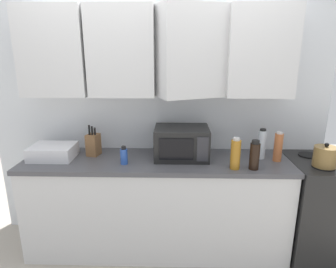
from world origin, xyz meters
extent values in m
cube|color=white|center=(0.00, 0.03, 1.30)|extent=(3.24, 0.06, 2.60)
cube|color=silver|center=(-0.88, -0.15, 1.83)|extent=(0.56, 0.33, 0.75)
cube|color=silver|center=(-0.29, -0.15, 1.83)|extent=(0.56, 0.33, 0.75)
cube|color=silver|center=(0.29, -0.20, 1.83)|extent=(0.65, 0.52, 0.75)
cube|color=silver|center=(0.88, -0.15, 1.83)|extent=(0.56, 0.33, 0.75)
cube|color=silver|center=(0.00, -0.30, 0.43)|extent=(2.34, 0.60, 0.86)
cube|color=#4C4C51|center=(0.00, -0.30, 0.88)|extent=(2.37, 0.63, 0.04)
cube|color=black|center=(1.57, -0.32, 0.45)|extent=(0.76, 0.64, 0.90)
cylinder|color=black|center=(1.40, -0.46, 0.91)|extent=(0.18, 0.18, 0.01)
cylinder|color=black|center=(1.40, -0.18, 0.91)|extent=(0.18, 0.18, 0.01)
cylinder|color=olive|center=(1.40, -0.46, 1.00)|extent=(0.18, 0.18, 0.17)
sphere|color=black|center=(1.40, -0.46, 1.10)|extent=(0.04, 0.04, 0.04)
cube|color=black|center=(0.22, -0.25, 1.04)|extent=(0.48, 0.36, 0.28)
cube|color=black|center=(0.18, -0.43, 1.04)|extent=(0.29, 0.01, 0.18)
cube|color=#2D2D33|center=(0.40, -0.43, 1.04)|extent=(0.10, 0.01, 0.21)
cube|color=silver|center=(-0.93, -0.30, 0.96)|extent=(0.38, 0.30, 0.12)
cube|color=brown|center=(-0.59, -0.21, 1.00)|extent=(0.13, 0.14, 0.20)
cylinder|color=black|center=(-0.61, -0.22, 1.14)|extent=(0.02, 0.02, 0.09)
cylinder|color=black|center=(-0.59, -0.22, 1.14)|extent=(0.02, 0.02, 0.08)
cylinder|color=black|center=(-0.56, -0.22, 1.13)|extent=(0.02, 0.02, 0.06)
cylinder|color=black|center=(0.81, -0.51, 1.01)|extent=(0.08, 0.08, 0.22)
cylinder|color=black|center=(0.81, -0.51, 1.13)|extent=(0.06, 0.06, 0.03)
cylinder|color=#2D56B7|center=(-0.27, -0.42, 0.97)|extent=(0.06, 0.06, 0.13)
cylinder|color=black|center=(-0.27, -0.42, 1.05)|extent=(0.04, 0.04, 0.03)
cylinder|color=#BC6638|center=(1.06, -0.31, 1.02)|extent=(0.07, 0.07, 0.25)
cylinder|color=silver|center=(1.06, -0.31, 1.16)|extent=(0.05, 0.05, 0.02)
cylinder|color=#AD701E|center=(0.66, -0.50, 1.02)|extent=(0.08, 0.08, 0.24)
cylinder|color=silver|center=(0.66, -0.50, 1.15)|extent=(0.05, 0.05, 0.02)
cylinder|color=silver|center=(0.94, -0.25, 1.03)|extent=(0.07, 0.07, 0.26)
cylinder|color=black|center=(0.94, -0.25, 1.17)|extent=(0.05, 0.05, 0.02)
camera|label=1|loc=(0.17, -2.73, 1.82)|focal=30.94mm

